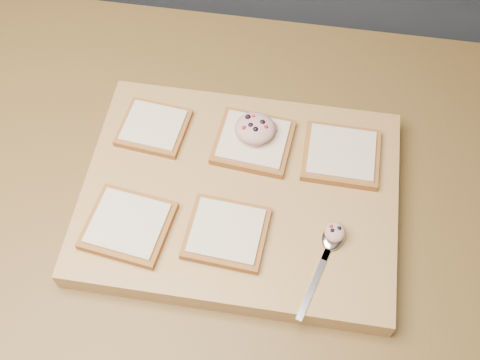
# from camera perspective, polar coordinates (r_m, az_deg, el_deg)

# --- Properties ---
(ground) EXTENTS (4.00, 4.00, 0.00)m
(ground) POSITION_cam_1_polar(r_m,az_deg,el_deg) (1.84, 2.33, -15.50)
(ground) COLOR #515459
(ground) RESTS_ON ground
(island_counter) EXTENTS (2.00, 0.80, 0.90)m
(island_counter) POSITION_cam_1_polar(r_m,az_deg,el_deg) (1.41, 2.99, -10.45)
(island_counter) COLOR slate
(island_counter) RESTS_ON ground
(cutting_board) EXTENTS (0.50, 0.38, 0.04)m
(cutting_board) POSITION_cam_1_polar(r_m,az_deg,el_deg) (0.98, 0.00, -1.51)
(cutting_board) COLOR tan
(cutting_board) RESTS_ON island_counter
(bread_far_left) EXTENTS (0.12, 0.11, 0.02)m
(bread_far_left) POSITION_cam_1_polar(r_m,az_deg,el_deg) (1.03, -8.18, 4.97)
(bread_far_left) COLOR #A16229
(bread_far_left) RESTS_ON cutting_board
(bread_far_center) EXTENTS (0.13, 0.12, 0.02)m
(bread_far_center) POSITION_cam_1_polar(r_m,az_deg,el_deg) (1.00, 1.27, 3.67)
(bread_far_center) COLOR #A16229
(bread_far_center) RESTS_ON cutting_board
(bread_far_right) EXTENTS (0.13, 0.12, 0.02)m
(bread_far_right) POSITION_cam_1_polar(r_m,az_deg,el_deg) (1.00, 9.58, 2.39)
(bread_far_right) COLOR #A16229
(bread_far_right) RESTS_ON cutting_board
(bread_near_left) EXTENTS (0.14, 0.13, 0.02)m
(bread_near_left) POSITION_cam_1_polar(r_m,az_deg,el_deg) (0.93, -10.56, -4.22)
(bread_near_left) COLOR #A16229
(bread_near_left) RESTS_ON cutting_board
(bread_near_center) EXTENTS (0.13, 0.12, 0.02)m
(bread_near_center) POSITION_cam_1_polar(r_m,az_deg,el_deg) (0.91, -1.30, -5.00)
(bread_near_center) COLOR #A16229
(bread_near_center) RESTS_ON cutting_board
(tuna_salad_dollop) EXTENTS (0.07, 0.06, 0.03)m
(tuna_salad_dollop) POSITION_cam_1_polar(r_m,az_deg,el_deg) (0.98, 1.43, 4.94)
(tuna_salad_dollop) COLOR tan
(tuna_salad_dollop) RESTS_ON bread_far_center
(spoon) EXTENTS (0.07, 0.17, 0.01)m
(spoon) POSITION_cam_1_polar(r_m,az_deg,el_deg) (0.92, 8.59, -5.92)
(spoon) COLOR silver
(spoon) RESTS_ON cutting_board
(spoon_salad) EXTENTS (0.03, 0.03, 0.02)m
(spoon_salad) POSITION_cam_1_polar(r_m,az_deg,el_deg) (0.91, 8.97, -4.87)
(spoon_salad) COLOR tan
(spoon_salad) RESTS_ON spoon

